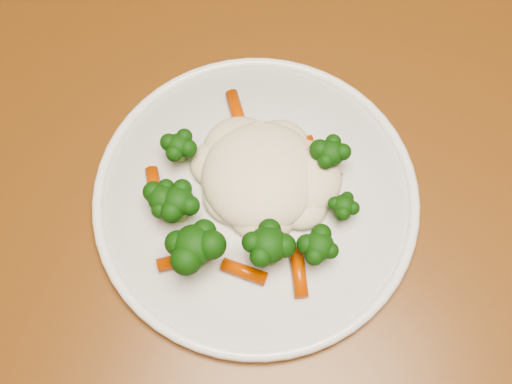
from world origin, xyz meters
TOP-DOWN VIEW (x-y plane):
  - dining_table at (-0.29, -0.33)m, footprint 1.35×1.08m
  - plate at (-0.38, -0.27)m, footprint 0.30×0.30m
  - meal at (-0.38, -0.28)m, footprint 0.20×0.20m

SIDE VIEW (x-z plane):
  - dining_table at x=-0.29m, z-range 0.27..1.02m
  - plate at x=-0.38m, z-range 0.75..0.76m
  - meal at x=-0.38m, z-range 0.76..0.81m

